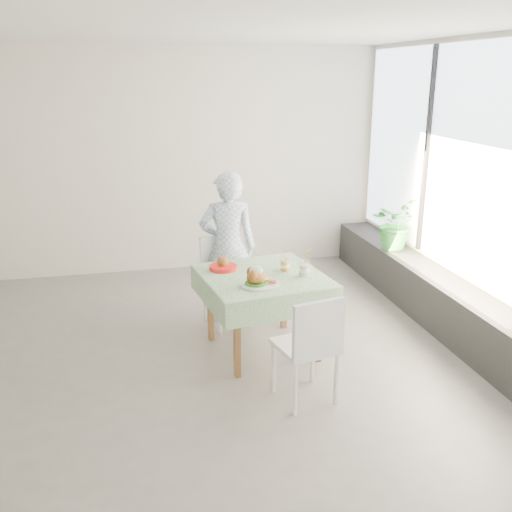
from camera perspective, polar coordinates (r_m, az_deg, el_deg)
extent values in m
plane|color=#63615E|center=(5.31, -9.20, -9.96)|extent=(6.00, 6.00, 0.00)
plane|color=white|center=(4.73, -10.98, 21.72)|extent=(6.00, 6.00, 0.00)
cube|color=silver|center=(7.29, -11.19, 9.13)|extent=(6.00, 0.02, 2.80)
cube|color=silver|center=(2.45, -6.53, -7.62)|extent=(6.00, 0.02, 2.80)
cube|color=silver|center=(5.80, 21.22, 6.13)|extent=(0.02, 5.00, 2.80)
cube|color=#D1E0F9|center=(5.74, 21.25, 8.57)|extent=(0.01, 4.80, 2.18)
cube|color=black|center=(6.01, 18.42, -4.67)|extent=(0.40, 4.80, 0.50)
cube|color=brown|center=(5.09, 0.68, -2.22)|extent=(1.02, 1.02, 0.04)
cube|color=white|center=(5.08, 0.68, -1.94)|extent=(1.18, 1.18, 0.01)
cube|color=white|center=(5.75, -2.81, -2.59)|extent=(0.52, 0.52, 0.04)
cube|color=white|center=(5.83, -3.67, 0.12)|extent=(0.42, 0.15, 0.42)
cube|color=white|center=(4.46, 4.92, -8.95)|extent=(0.50, 0.50, 0.04)
cube|color=white|center=(4.21, 6.30, -7.18)|extent=(0.42, 0.13, 0.42)
imported|color=#8BB1DF|center=(5.75, -2.82, 0.85)|extent=(0.61, 0.44, 1.56)
cylinder|color=white|center=(4.81, 0.46, -2.89)|extent=(0.34, 0.34, 0.02)
cylinder|color=#185014|center=(4.80, 0.01, -2.74)|extent=(0.19, 0.19, 0.02)
ellipsoid|color=#945B23|center=(4.78, 0.01, -2.13)|extent=(0.16, 0.15, 0.12)
ellipsoid|color=white|center=(4.76, 0.01, -1.50)|extent=(0.12, 0.11, 0.08)
cylinder|color=maroon|center=(4.81, 1.73, -2.57)|extent=(0.06, 0.06, 0.03)
cylinder|color=white|center=(5.17, 2.89, -0.88)|extent=(0.08, 0.08, 0.11)
cylinder|color=orange|center=(5.17, 2.89, -1.02)|extent=(0.07, 0.07, 0.08)
cylinder|color=white|center=(5.15, 2.90, -0.25)|extent=(0.08, 0.08, 0.01)
cylinder|color=gold|center=(5.14, 2.97, 0.20)|extent=(0.01, 0.03, 0.16)
cylinder|color=white|center=(5.05, 4.86, -1.24)|extent=(0.10, 0.10, 0.14)
cylinder|color=beige|center=(5.05, 4.86, -1.42)|extent=(0.09, 0.09, 0.10)
cylinder|color=white|center=(5.02, 4.88, -0.46)|extent=(0.10, 0.10, 0.01)
cylinder|color=gold|center=(5.01, 4.97, 0.08)|extent=(0.01, 0.04, 0.19)
cylinder|color=red|center=(5.22, -3.31, -1.15)|extent=(0.25, 0.25, 0.04)
cylinder|color=white|center=(5.21, -3.31, -1.03)|extent=(0.21, 0.21, 0.01)
ellipsoid|color=#945B23|center=(5.20, -3.32, -0.60)|extent=(0.11, 0.11, 0.10)
imported|color=#277532|center=(6.80, 13.64, 3.23)|extent=(0.72, 0.72, 0.61)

